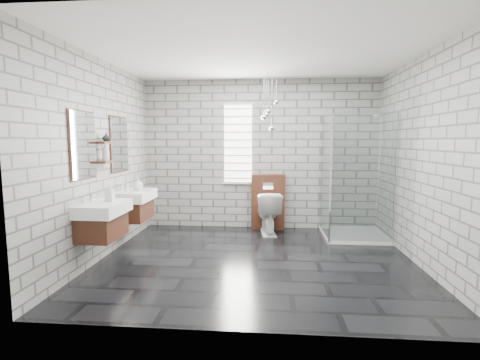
# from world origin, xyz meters

# --- Properties ---
(floor) EXTENTS (4.20, 3.60, 0.02)m
(floor) POSITION_xyz_m (0.00, 0.00, -0.01)
(floor) COLOR black
(floor) RESTS_ON ground
(ceiling) EXTENTS (4.20, 3.60, 0.02)m
(ceiling) POSITION_xyz_m (0.00, 0.00, 2.71)
(ceiling) COLOR white
(ceiling) RESTS_ON wall_back
(wall_back) EXTENTS (4.20, 0.02, 2.70)m
(wall_back) POSITION_xyz_m (0.00, 1.81, 1.35)
(wall_back) COLOR #9B9B96
(wall_back) RESTS_ON floor
(wall_front) EXTENTS (4.20, 0.02, 2.70)m
(wall_front) POSITION_xyz_m (0.00, -1.81, 1.35)
(wall_front) COLOR #9B9B96
(wall_front) RESTS_ON floor
(wall_left) EXTENTS (0.02, 3.60, 2.70)m
(wall_left) POSITION_xyz_m (-2.11, 0.00, 1.35)
(wall_left) COLOR #9B9B96
(wall_left) RESTS_ON floor
(wall_right) EXTENTS (0.02, 3.60, 2.70)m
(wall_right) POSITION_xyz_m (2.11, 0.00, 1.35)
(wall_right) COLOR #9B9B96
(wall_right) RESTS_ON floor
(vanity_left) EXTENTS (0.47, 0.70, 1.57)m
(vanity_left) POSITION_xyz_m (-1.91, -0.50, 0.76)
(vanity_left) COLOR #492416
(vanity_left) RESTS_ON wall_left
(vanity_right) EXTENTS (0.47, 0.70, 1.57)m
(vanity_right) POSITION_xyz_m (-1.91, 0.53, 0.76)
(vanity_right) COLOR #492416
(vanity_right) RESTS_ON wall_left
(shelf_lower) EXTENTS (0.14, 0.30, 0.03)m
(shelf_lower) POSITION_xyz_m (-2.03, -0.05, 1.32)
(shelf_lower) COLOR #492416
(shelf_lower) RESTS_ON wall_left
(shelf_upper) EXTENTS (0.14, 0.30, 0.03)m
(shelf_upper) POSITION_xyz_m (-2.03, -0.05, 1.58)
(shelf_upper) COLOR #492416
(shelf_upper) RESTS_ON wall_left
(window) EXTENTS (0.56, 0.05, 1.48)m
(window) POSITION_xyz_m (-0.40, 1.78, 1.55)
(window) COLOR white
(window) RESTS_ON wall_back
(cistern_panel) EXTENTS (0.60, 0.20, 1.00)m
(cistern_panel) POSITION_xyz_m (0.16, 1.70, 0.50)
(cistern_panel) COLOR #492416
(cistern_panel) RESTS_ON floor
(flush_plate) EXTENTS (0.18, 0.01, 0.12)m
(flush_plate) POSITION_xyz_m (0.16, 1.60, 0.80)
(flush_plate) COLOR silver
(flush_plate) RESTS_ON cistern_panel
(shower_enclosure) EXTENTS (1.00, 1.00, 2.03)m
(shower_enclosure) POSITION_xyz_m (1.50, 1.18, 0.50)
(shower_enclosure) COLOR white
(shower_enclosure) RESTS_ON floor
(pendant_cluster) EXTENTS (0.29, 0.22, 0.93)m
(pendant_cluster) POSITION_xyz_m (0.16, 1.38, 2.05)
(pendant_cluster) COLOR silver
(pendant_cluster) RESTS_ON ceiling
(toilet) EXTENTS (0.49, 0.76, 0.73)m
(toilet) POSITION_xyz_m (0.16, 1.39, 0.37)
(toilet) COLOR white
(toilet) RESTS_ON floor
(soap_bottle_a) EXTENTS (0.10, 0.10, 0.21)m
(soap_bottle_a) POSITION_xyz_m (-1.82, -0.40, 0.95)
(soap_bottle_a) COLOR #B2B2B2
(soap_bottle_a) RESTS_ON vanity_left
(soap_bottle_b) EXTENTS (0.17, 0.17, 0.19)m
(soap_bottle_b) POSITION_xyz_m (-1.84, 0.59, 0.94)
(soap_bottle_b) COLOR #B2B2B2
(soap_bottle_b) RESTS_ON vanity_right
(soap_bottle_c) EXTENTS (0.10, 0.11, 0.24)m
(soap_bottle_c) POSITION_xyz_m (-2.02, -0.06, 1.45)
(soap_bottle_c) COLOR #B2B2B2
(soap_bottle_c) RESTS_ON shelf_lower
(vase) EXTENTS (0.14, 0.14, 0.11)m
(vase) POSITION_xyz_m (-2.02, -0.02, 1.65)
(vase) COLOR #B2B2B2
(vase) RESTS_ON shelf_upper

